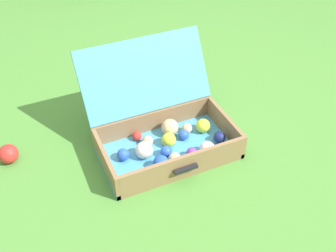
% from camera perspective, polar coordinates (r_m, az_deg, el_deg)
% --- Properties ---
extents(ground_plane, '(16.00, 16.00, 0.00)m').
position_cam_1_polar(ground_plane, '(1.90, 2.14, -3.23)').
color(ground_plane, '#4C8C38').
extents(open_suitcase, '(0.62, 0.57, 0.43)m').
position_cam_1_polar(open_suitcase, '(1.86, -0.67, -0.41)').
color(open_suitcase, '#4799C6').
rests_on(open_suitcase, ground).
extents(stray_ball_on_grass, '(0.09, 0.09, 0.09)m').
position_cam_1_polar(stray_ball_on_grass, '(1.95, -21.92, -3.72)').
color(stray_ball_on_grass, red).
rests_on(stray_ball_on_grass, ground).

